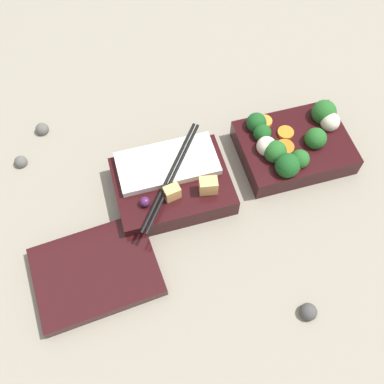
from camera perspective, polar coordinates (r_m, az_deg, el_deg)
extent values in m
plane|color=gray|center=(0.79, 6.24, 2.63)|extent=(3.00, 3.00, 0.00)
cube|color=black|center=(0.81, 12.79, 5.53)|extent=(0.19, 0.14, 0.04)
sphere|color=#19511E|center=(0.75, 12.02, 3.32)|extent=(0.04, 0.04, 0.04)
sphere|color=#236023|center=(0.83, 16.41, 9.69)|extent=(0.04, 0.04, 0.04)
sphere|color=#236023|center=(0.76, 13.53, 4.09)|extent=(0.03, 0.03, 0.03)
sphere|color=#19511E|center=(0.78, 8.91, 7.43)|extent=(0.03, 0.03, 0.03)
sphere|color=#236023|center=(0.79, 15.31, 6.81)|extent=(0.04, 0.04, 0.04)
sphere|color=#19511E|center=(0.79, 8.18, 8.71)|extent=(0.04, 0.04, 0.04)
sphere|color=#236023|center=(0.76, 10.51, 5.05)|extent=(0.04, 0.04, 0.04)
cylinder|color=orange|center=(0.78, 11.65, 5.64)|extent=(0.04, 0.04, 0.01)
cylinder|color=orange|center=(0.76, 12.71, 3.50)|extent=(0.04, 0.04, 0.01)
cylinder|color=orange|center=(0.80, 11.80, 7.40)|extent=(0.04, 0.04, 0.01)
cylinder|color=orange|center=(0.80, 9.20, 8.81)|extent=(0.04, 0.04, 0.01)
sphere|color=beige|center=(0.77, 9.43, 5.77)|extent=(0.03, 0.03, 0.03)
sphere|color=beige|center=(0.82, 17.14, 8.51)|extent=(0.03, 0.03, 0.03)
cube|color=black|center=(0.75, -2.50, 0.76)|extent=(0.19, 0.14, 0.04)
cube|color=silver|center=(0.74, -3.15, 3.65)|extent=(0.16, 0.08, 0.01)
cube|color=#EAB266|center=(0.71, 2.09, 0.81)|extent=(0.03, 0.02, 0.03)
cube|color=#EAB266|center=(0.70, -2.54, -0.05)|extent=(0.03, 0.02, 0.02)
sphere|color=#4C1E4C|center=(0.70, -5.99, -1.23)|extent=(0.02, 0.02, 0.02)
cylinder|color=black|center=(0.72, -2.86, 2.21)|extent=(0.14, 0.18, 0.01)
cylinder|color=black|center=(0.72, -2.35, 2.04)|extent=(0.14, 0.18, 0.01)
cube|color=black|center=(0.71, -12.06, -9.87)|extent=(0.19, 0.15, 0.02)
sphere|color=#595651|center=(0.84, -20.90, 3.58)|extent=(0.02, 0.02, 0.02)
sphere|color=#474442|center=(0.70, 14.53, -14.52)|extent=(0.03, 0.03, 0.03)
sphere|color=#595651|center=(0.87, -18.49, 7.56)|extent=(0.02, 0.02, 0.02)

